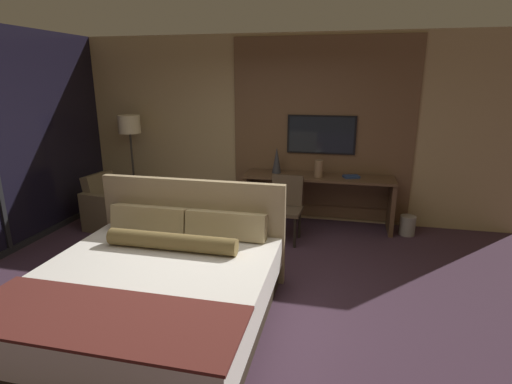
# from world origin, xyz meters

# --- Properties ---
(ground_plane) EXTENTS (16.00, 16.00, 0.00)m
(ground_plane) POSITION_xyz_m (0.00, 0.00, 0.00)
(ground_plane) COLOR #3D2838
(wall_back_tv_panel) EXTENTS (7.20, 0.09, 2.80)m
(wall_back_tv_panel) POSITION_xyz_m (0.12, 2.59, 1.40)
(wall_back_tv_panel) COLOR tan
(wall_back_tv_panel) RESTS_ON ground_plane
(bed) EXTENTS (2.09, 2.17, 1.11)m
(bed) POSITION_xyz_m (-0.48, -0.56, 0.31)
(bed) COLOR #33281E
(bed) RESTS_ON ground_plane
(desk) EXTENTS (2.18, 0.54, 0.78)m
(desk) POSITION_xyz_m (0.77, 2.30, 0.54)
(desk) COLOR brown
(desk) RESTS_ON ground_plane
(tv) EXTENTS (1.01, 0.04, 0.57)m
(tv) POSITION_xyz_m (0.77, 2.52, 1.35)
(tv) COLOR black
(desk_chair) EXTENTS (0.49, 0.49, 0.89)m
(desk_chair) POSITION_xyz_m (0.38, 1.66, 0.53)
(desk_chair) COLOR #4C3D2D
(desk_chair) RESTS_ON ground_plane
(armchair_by_window) EXTENTS (0.81, 0.83, 0.81)m
(armchair_by_window) POSITION_xyz_m (-2.18, 1.58, 0.28)
(armchair_by_window) COLOR brown
(armchair_by_window) RESTS_ON ground_plane
(floor_lamp) EXTENTS (0.34, 0.34, 1.61)m
(floor_lamp) POSITION_xyz_m (-2.19, 2.21, 1.34)
(floor_lamp) COLOR #282623
(floor_lamp) RESTS_ON ground_plane
(vase_tall) EXTENTS (0.14, 0.14, 0.39)m
(vase_tall) POSITION_xyz_m (0.14, 2.32, 0.98)
(vase_tall) COLOR #333338
(vase_tall) RESTS_ON desk
(vase_short) EXTENTS (0.12, 0.12, 0.25)m
(vase_short) POSITION_xyz_m (0.78, 2.19, 0.91)
(vase_short) COLOR #846647
(vase_short) RESTS_ON desk
(book) EXTENTS (0.26, 0.21, 0.03)m
(book) POSITION_xyz_m (1.25, 2.26, 0.80)
(book) COLOR navy
(book) RESTS_ON desk
(waste_bin) EXTENTS (0.22, 0.22, 0.28)m
(waste_bin) POSITION_xyz_m (2.07, 2.19, 0.14)
(waste_bin) COLOR gray
(waste_bin) RESTS_ON ground_plane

